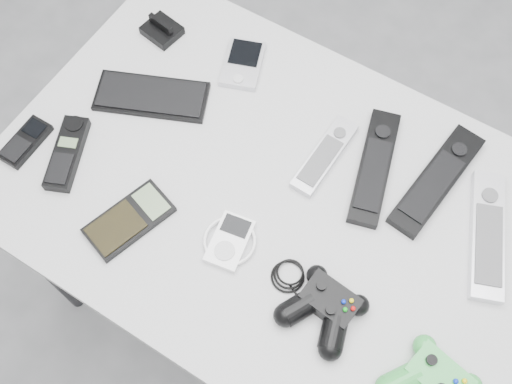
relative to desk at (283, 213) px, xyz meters
The scene contains 15 objects.
floor 0.68m from the desk, 135.55° to the right, with size 3.50×3.50×0.00m, color slate.
desk is the anchor object (origin of this frame).
pda_keyboard 0.36m from the desk, behind, with size 0.23×0.10×0.01m, color black.
dock_bracket 0.48m from the desk, 154.76° to the left, with size 0.07×0.07×0.04m, color black.
pda 0.33m from the desk, 136.68° to the left, with size 0.08×0.12×0.02m, color #B6B6BE.
remote_silver_a 0.14m from the desk, 80.07° to the left, with size 0.05×0.18×0.02m, color #B6B6BE.
remote_black_a 0.20m from the desk, 51.88° to the left, with size 0.06×0.25×0.02m, color black.
remote_black_b 0.30m from the desk, 38.71° to the left, with size 0.06×0.26×0.02m, color black.
remote_silver_b 0.38m from the desk, 20.02° to the left, with size 0.06×0.25×0.03m, color silver.
mobile_phone 0.53m from the desk, 161.48° to the right, with size 0.05×0.11×0.02m, color black.
cordless_handset 0.44m from the desk, 160.56° to the right, with size 0.05×0.16×0.02m, color black.
calculator 0.30m from the desk, 139.15° to the right, with size 0.08×0.16×0.02m, color black.
mp3_player 0.15m from the desk, 107.25° to the right, with size 0.10×0.10×0.02m, color white.
controller_black 0.24m from the desk, 41.43° to the right, with size 0.23×0.14×0.05m, color black, non-canonical shape.
controller_green 0.42m from the desk, 23.81° to the right, with size 0.14×0.15×0.05m, color #23823B, non-canonical shape.
Camera 1 is at (0.27, -0.37, 1.76)m, focal length 42.00 mm.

